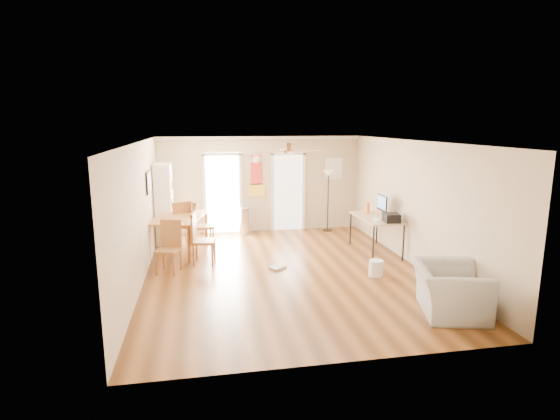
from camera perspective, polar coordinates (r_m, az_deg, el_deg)
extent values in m
plane|color=brown|center=(8.93, 0.70, -8.00)|extent=(7.00, 7.00, 0.00)
cube|color=red|center=(11.93, -3.09, 4.52)|extent=(0.46, 0.03, 1.10)
cube|color=white|center=(12.36, 7.01, 5.39)|extent=(0.50, 0.04, 0.60)
cube|color=black|center=(9.81, -16.76, 3.49)|extent=(0.04, 0.66, 0.48)
cylinder|color=#BABBBD|center=(11.84, -4.58, -1.39)|extent=(0.38, 0.38, 0.72)
cube|color=silver|center=(9.97, 12.44, -1.25)|extent=(0.22, 0.41, 0.01)
cube|color=black|center=(9.84, 14.33, -0.98)|extent=(0.36, 0.40, 0.19)
cylinder|color=orange|center=(10.68, 11.37, 0.28)|extent=(0.11, 0.11, 0.26)
cylinder|color=white|center=(8.83, 12.39, -7.41)|extent=(0.35, 0.35, 0.32)
cube|color=#A5A6A0|center=(9.09, -0.35, -7.49)|extent=(0.39, 0.38, 0.04)
imported|color=#A5A5A0|center=(7.43, 21.23, -9.70)|extent=(1.31, 1.41, 0.76)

